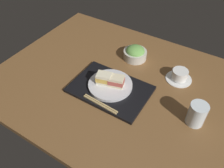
{
  "coord_description": "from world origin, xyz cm",
  "views": [
    {
      "loc": [
        38.84,
        -76.21,
        84.42
      ],
      "look_at": [
        -3.91,
        -7.33,
        5.0
      ],
      "focal_mm": 36.85,
      "sensor_mm": 36.0,
      "label": 1
    }
  ],
  "objects_px": {
    "coffee_cup": "(180,75)",
    "salad_bowl": "(135,53)",
    "sandwich_plate": "(110,85)",
    "sandwich_near": "(104,78)",
    "chopsticks_pair": "(100,104)",
    "drinking_glass": "(197,114)",
    "sandwich_far": "(116,81)"
  },
  "relations": [
    {
      "from": "salad_bowl",
      "to": "sandwich_far",
      "type": "bearing_deg",
      "value": -81.69
    },
    {
      "from": "chopsticks_pair",
      "to": "salad_bowl",
      "type": "bearing_deg",
      "value": 94.89
    },
    {
      "from": "salad_bowl",
      "to": "coffee_cup",
      "type": "height_order",
      "value": "salad_bowl"
    },
    {
      "from": "sandwich_plate",
      "to": "sandwich_near",
      "type": "relative_size",
      "value": 2.5
    },
    {
      "from": "sandwich_far",
      "to": "drinking_glass",
      "type": "relative_size",
      "value": 0.79
    },
    {
      "from": "sandwich_plate",
      "to": "drinking_glass",
      "type": "xyz_separation_m",
      "value": [
        0.43,
        0.02,
        0.03
      ]
    },
    {
      "from": "sandwich_far",
      "to": "salad_bowl",
      "type": "relative_size",
      "value": 0.65
    },
    {
      "from": "sandwich_plate",
      "to": "coffee_cup",
      "type": "height_order",
      "value": "coffee_cup"
    },
    {
      "from": "sandwich_far",
      "to": "salad_bowl",
      "type": "xyz_separation_m",
      "value": [
        -0.04,
        0.28,
        -0.02
      ]
    },
    {
      "from": "sandwich_plate",
      "to": "drinking_glass",
      "type": "relative_size",
      "value": 2.01
    },
    {
      "from": "salad_bowl",
      "to": "coffee_cup",
      "type": "xyz_separation_m",
      "value": [
        0.29,
        -0.04,
        -0.01
      ]
    },
    {
      "from": "chopsticks_pair",
      "to": "drinking_glass",
      "type": "distance_m",
      "value": 0.43
    },
    {
      "from": "sandwich_far",
      "to": "sandwich_near",
      "type": "bearing_deg",
      "value": -164.66
    },
    {
      "from": "salad_bowl",
      "to": "chopsticks_pair",
      "type": "xyz_separation_m",
      "value": [
        0.04,
        -0.42,
        -0.02
      ]
    },
    {
      "from": "salad_bowl",
      "to": "coffee_cup",
      "type": "bearing_deg",
      "value": -7.51
    },
    {
      "from": "sandwich_near",
      "to": "sandwich_far",
      "type": "relative_size",
      "value": 1.02
    },
    {
      "from": "sandwich_near",
      "to": "chopsticks_pair",
      "type": "distance_m",
      "value": 0.14
    },
    {
      "from": "sandwich_far",
      "to": "coffee_cup",
      "type": "xyz_separation_m",
      "value": [
        0.24,
        0.24,
        -0.03
      ]
    },
    {
      "from": "sandwich_plate",
      "to": "drinking_glass",
      "type": "distance_m",
      "value": 0.43
    },
    {
      "from": "sandwich_near",
      "to": "coffee_cup",
      "type": "bearing_deg",
      "value": 40.46
    },
    {
      "from": "coffee_cup",
      "to": "sandwich_near",
      "type": "bearing_deg",
      "value": -139.54
    },
    {
      "from": "coffee_cup",
      "to": "salad_bowl",
      "type": "bearing_deg",
      "value": 172.49
    },
    {
      "from": "sandwich_plate",
      "to": "salad_bowl",
      "type": "relative_size",
      "value": 1.66
    },
    {
      "from": "sandwich_far",
      "to": "coffee_cup",
      "type": "bearing_deg",
      "value": 44.92
    },
    {
      "from": "coffee_cup",
      "to": "chopsticks_pair",
      "type": "bearing_deg",
      "value": -123.22
    },
    {
      "from": "sandwich_plate",
      "to": "salad_bowl",
      "type": "height_order",
      "value": "salad_bowl"
    },
    {
      "from": "salad_bowl",
      "to": "drinking_glass",
      "type": "relative_size",
      "value": 1.21
    },
    {
      "from": "drinking_glass",
      "to": "chopsticks_pair",
      "type": "bearing_deg",
      "value": -160.09
    },
    {
      "from": "sandwich_plate",
      "to": "coffee_cup",
      "type": "xyz_separation_m",
      "value": [
        0.27,
        0.25,
        0.0
      ]
    },
    {
      "from": "sandwich_far",
      "to": "salad_bowl",
      "type": "height_order",
      "value": "sandwich_far"
    },
    {
      "from": "sandwich_plate",
      "to": "sandwich_near",
      "type": "xyz_separation_m",
      "value": [
        -0.03,
        -0.01,
        0.04
      ]
    },
    {
      "from": "coffee_cup",
      "to": "drinking_glass",
      "type": "xyz_separation_m",
      "value": [
        0.16,
        -0.23,
        0.03
      ]
    }
  ]
}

